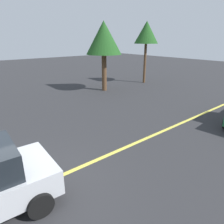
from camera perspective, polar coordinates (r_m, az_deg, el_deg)
ground_plane at (r=6.63m, az=-24.87°, el=-20.23°), size 80.00×80.00×0.00m
lane_marking_centre at (r=7.62m, az=-2.30°, el=-12.42°), size 28.00×0.16×0.01m
tree_left_verge at (r=16.61m, az=-2.31°, el=19.82°), size 2.76×2.76×5.34m
tree_centre_verge at (r=19.98m, az=9.60°, el=20.94°), size 2.17×2.17×5.54m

